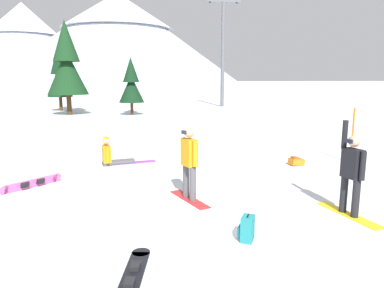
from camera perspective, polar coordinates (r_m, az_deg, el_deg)
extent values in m
plane|color=white|center=(6.57, 3.01, -14.78)|extent=(800.00, 800.00, 0.00)
cube|color=yellow|center=(8.20, 23.80, -10.34)|extent=(0.66, 1.61, 0.02)
cylinder|color=black|center=(7.97, 24.83, -7.96)|extent=(0.15, 0.15, 0.78)
cylinder|color=black|center=(8.18, 23.21, -7.37)|extent=(0.15, 0.15, 0.78)
cube|color=black|center=(7.89, 24.38, -2.87)|extent=(0.33, 0.45, 0.60)
cylinder|color=black|center=(7.72, 25.77, -3.18)|extent=(0.11, 0.11, 0.58)
cylinder|color=black|center=(7.97, 23.34, 1.37)|extent=(0.11, 0.11, 0.60)
sphere|color=tan|center=(7.81, 24.63, 0.42)|extent=(0.24, 0.24, 0.24)
cube|color=black|center=(7.71, 23.92, 0.43)|extent=(0.08, 0.17, 0.08)
cube|color=red|center=(8.42, -0.43, -8.86)|extent=(0.81, 1.45, 0.02)
cylinder|color=#4C4C51|center=(8.16, 0.12, -6.46)|extent=(0.15, 0.15, 0.80)
cylinder|color=#4C4C51|center=(8.43, -0.97, -5.91)|extent=(0.15, 0.15, 0.80)
cube|color=orange|center=(8.12, -0.44, -1.38)|extent=(0.37, 0.46, 0.62)
cylinder|color=orange|center=(7.90, 0.49, -1.57)|extent=(0.11, 0.11, 0.58)
cylinder|color=orange|center=(8.34, -1.32, -0.93)|extent=(0.11, 0.11, 0.58)
sphere|color=tan|center=(8.04, -0.45, 1.90)|extent=(0.24, 0.24, 0.24)
cube|color=black|center=(7.97, -1.32, 1.90)|extent=(0.10, 0.17, 0.08)
cube|color=#4C4C51|center=(11.99, -13.50, -3.10)|extent=(0.36, 0.42, 0.10)
cylinder|color=#4C4C51|center=(12.15, -11.23, -2.70)|extent=(0.81, 0.32, 0.14)
cylinder|color=#4C4C51|center=(11.96, -11.06, -2.91)|extent=(0.81, 0.32, 0.14)
cube|color=#993FD8|center=(12.14, -9.27, -2.96)|extent=(1.49, 0.61, 0.02)
cube|color=orange|center=(11.92, -13.56, -1.57)|extent=(0.33, 0.45, 0.55)
cylinder|color=orange|center=(12.16, -13.73, -1.26)|extent=(0.11, 0.11, 0.52)
cylinder|color=orange|center=(11.66, -13.39, -1.74)|extent=(0.11, 0.11, 0.52)
sphere|color=tan|center=(11.83, -13.65, 0.50)|extent=(0.24, 0.24, 0.24)
sphere|color=orange|center=(11.83, -13.66, 0.73)|extent=(0.20, 0.20, 0.20)
cube|color=pink|center=(10.12, -24.31, -5.81)|extent=(1.08, 1.08, 0.26)
cylinder|color=pink|center=(9.83, -27.92, -6.57)|extent=(0.28, 0.28, 0.26)
cylinder|color=pink|center=(10.45, -20.93, -5.07)|extent=(0.28, 0.28, 0.26)
cube|color=black|center=(9.98, -25.27, -5.98)|extent=(0.23, 0.23, 0.16)
cube|color=black|center=(10.17, -23.16, -5.53)|extent=(0.23, 0.23, 0.16)
cube|color=black|center=(5.47, -9.54, -20.33)|extent=(0.52, 1.47, 0.02)
cylinder|color=black|center=(6.09, -8.20, -16.89)|extent=(0.34, 0.34, 0.02)
cube|color=black|center=(5.63, -9.12, -18.81)|extent=(0.17, 0.22, 0.07)
cube|color=black|center=(5.26, -10.04, -21.08)|extent=(0.17, 0.22, 0.07)
cube|color=#1E7A7F|center=(6.44, 8.92, -13.28)|extent=(0.32, 0.38, 0.44)
cube|color=#165B5F|center=(6.49, 7.74, -13.69)|extent=(0.16, 0.23, 0.20)
cylinder|color=black|center=(6.35, 8.98, -11.30)|extent=(0.08, 0.12, 0.02)
cube|color=orange|center=(12.14, 16.41, -2.74)|extent=(0.51, 0.40, 0.24)
cube|color=#A85613|center=(12.08, 16.23, -2.13)|extent=(0.24, 0.26, 0.08)
cylinder|color=black|center=(12.28, 17.33, -2.73)|extent=(0.12, 0.04, 0.02)
cylinder|color=orange|center=(12.99, 24.39, 1.23)|extent=(0.06, 0.06, 1.85)
cylinder|color=#472D19|center=(29.56, -19.13, 5.99)|extent=(0.36, 0.36, 1.59)
cone|color=#143819|center=(29.49, -19.42, 10.81)|extent=(3.09, 3.09, 3.38)
cone|color=#143819|center=(29.63, -19.71, 15.39)|extent=(2.01, 2.01, 3.10)
cylinder|color=#472D19|center=(28.26, -9.63, 5.62)|extent=(0.22, 0.22, 0.98)
cone|color=black|center=(28.18, -9.72, 8.74)|extent=(1.95, 1.95, 2.09)
cone|color=black|center=(28.17, -9.82, 11.71)|extent=(1.26, 1.26, 1.92)
cylinder|color=#472D19|center=(33.71, -20.33, 6.10)|extent=(0.28, 0.28, 1.23)
cone|color=black|center=(33.64, -20.54, 9.36)|extent=(2.14, 2.14, 2.62)
cone|color=black|center=(33.68, -20.75, 12.48)|extent=(1.39, 1.39, 2.40)
cylinder|color=#595B60|center=(36.62, 4.96, 13.96)|extent=(0.36, 0.36, 10.13)
cube|color=#595B60|center=(37.31, 5.09, 21.97)|extent=(3.35, 0.24, 0.30)
cylinder|color=black|center=(37.05, 2.91, 22.08)|extent=(0.44, 0.10, 0.44)
cylinder|color=black|center=(37.62, 7.24, 21.84)|extent=(0.44, 0.10, 0.44)
cone|color=#9EA3B2|center=(277.63, -25.35, 14.43)|extent=(103.45, 103.45, 53.53)
cone|color=white|center=(279.48, -25.62, 17.70)|extent=(46.55, 46.55, 21.41)
cone|color=#B2B7C6|center=(253.54, -11.76, 16.24)|extent=(164.04, 164.04, 58.58)
cone|color=white|center=(255.97, -11.92, 20.15)|extent=(73.82, 73.82, 23.43)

